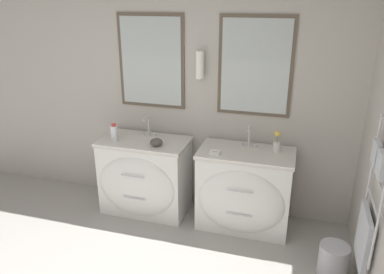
# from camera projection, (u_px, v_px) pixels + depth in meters

# --- Properties ---
(wall_back) EXTENTS (5.34, 0.17, 2.60)m
(wall_back) POSITION_uv_depth(u_px,v_px,m) (182.00, 93.00, 4.06)
(wall_back) COLOR #B2ADA3
(wall_back) RESTS_ON ground_plane
(vanity_left) EXTENTS (0.96, 0.60, 0.84)m
(vanity_left) POSITION_uv_depth(u_px,v_px,m) (144.00, 176.00, 4.13)
(vanity_left) COLOR white
(vanity_left) RESTS_ON ground_plane
(vanity_right) EXTENTS (0.96, 0.60, 0.84)m
(vanity_right) POSITION_uv_depth(u_px,v_px,m) (244.00, 190.00, 3.84)
(vanity_right) COLOR white
(vanity_right) RESTS_ON ground_plane
(faucet_left) EXTENTS (0.17, 0.14, 0.23)m
(faucet_left) POSITION_uv_depth(u_px,v_px,m) (148.00, 126.00, 4.09)
(faucet_left) COLOR silver
(faucet_left) RESTS_ON vanity_left
(faucet_right) EXTENTS (0.17, 0.14, 0.23)m
(faucet_right) POSITION_uv_depth(u_px,v_px,m) (249.00, 137.00, 3.80)
(faucet_right) COLOR silver
(faucet_right) RESTS_ON vanity_right
(toiletry_bottle) EXTENTS (0.07, 0.07, 0.19)m
(toiletry_bottle) POSITION_uv_depth(u_px,v_px,m) (114.00, 133.00, 3.99)
(toiletry_bottle) COLOR silver
(toiletry_bottle) RESTS_ON vanity_left
(amenity_bowl) EXTENTS (0.13, 0.13, 0.08)m
(amenity_bowl) POSITION_uv_depth(u_px,v_px,m) (156.00, 142.00, 3.86)
(amenity_bowl) COLOR #4C4742
(amenity_bowl) RESTS_ON vanity_left
(flower_vase) EXTENTS (0.07, 0.07, 0.22)m
(flower_vase) POSITION_uv_depth(u_px,v_px,m) (277.00, 143.00, 3.68)
(flower_vase) COLOR silver
(flower_vase) RESTS_ON vanity_right
(soap_dish) EXTENTS (0.10, 0.07, 0.04)m
(soap_dish) POSITION_uv_depth(u_px,v_px,m) (215.00, 152.00, 3.67)
(soap_dish) COLOR white
(soap_dish) RESTS_ON vanity_right
(waste_bin) EXTENTS (0.25, 0.25, 0.30)m
(waste_bin) POSITION_uv_depth(u_px,v_px,m) (333.00, 260.00, 3.24)
(waste_bin) COLOR #B7B7BC
(waste_bin) RESTS_ON ground_plane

